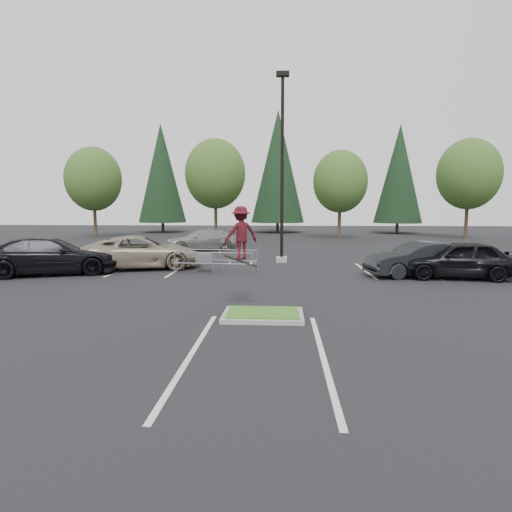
# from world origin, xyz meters

# --- Properties ---
(ground) EXTENTS (120.00, 120.00, 0.00)m
(ground) POSITION_xyz_m (0.00, 0.00, 0.00)
(ground) COLOR black
(ground) RESTS_ON ground
(grass_median) EXTENTS (2.20, 1.60, 0.16)m
(grass_median) POSITION_xyz_m (0.00, 0.00, 0.08)
(grass_median) COLOR gray
(grass_median) RESTS_ON ground
(stall_lines) EXTENTS (22.62, 17.60, 0.01)m
(stall_lines) POSITION_xyz_m (-1.35, 6.02, 0.00)
(stall_lines) COLOR silver
(stall_lines) RESTS_ON ground
(light_pole) EXTENTS (0.70, 0.60, 10.12)m
(light_pole) POSITION_xyz_m (0.50, 12.00, 4.56)
(light_pole) COLOR gray
(light_pole) RESTS_ON ground
(decid_a) EXTENTS (5.44, 5.44, 8.91)m
(decid_a) POSITION_xyz_m (-18.01, 30.03, 5.58)
(decid_a) COLOR #38281C
(decid_a) RESTS_ON ground
(decid_b) EXTENTS (5.89, 5.89, 9.64)m
(decid_b) POSITION_xyz_m (-6.01, 30.53, 6.04)
(decid_b) COLOR #38281C
(decid_b) RESTS_ON ground
(decid_c) EXTENTS (5.12, 5.12, 8.38)m
(decid_c) POSITION_xyz_m (5.99, 29.83, 5.25)
(decid_c) COLOR #38281C
(decid_c) RESTS_ON ground
(decid_d) EXTENTS (5.76, 5.76, 9.43)m
(decid_d) POSITION_xyz_m (17.99, 30.33, 5.91)
(decid_d) COLOR #38281C
(decid_d) RESTS_ON ground
(conif_a) EXTENTS (5.72, 5.72, 13.00)m
(conif_a) POSITION_xyz_m (-14.00, 40.00, 7.10)
(conif_a) COLOR #38281C
(conif_a) RESTS_ON ground
(conif_b) EXTENTS (6.38, 6.38, 14.50)m
(conif_b) POSITION_xyz_m (0.00, 40.50, 7.85)
(conif_b) COLOR #38281C
(conif_b) RESTS_ON ground
(conif_c) EXTENTS (5.50, 5.50, 12.50)m
(conif_c) POSITION_xyz_m (14.00, 39.50, 6.85)
(conif_c) COLOR #38281C
(conif_c) RESTS_ON ground
(cart_corral) EXTENTS (3.78, 1.65, 1.04)m
(cart_corral) POSITION_xyz_m (-2.91, 8.04, 0.65)
(cart_corral) COLOR #92949A
(cart_corral) RESTS_ON ground
(skateboarder) EXTENTS (1.17, 0.97, 1.80)m
(skateboarder) POSITION_xyz_m (-0.71, 1.00, 2.25)
(skateboarder) COLOR black
(skateboarder) RESTS_ON ground
(car_l_tan) EXTENTS (6.36, 4.21, 1.62)m
(car_l_tan) POSITION_xyz_m (-6.50, 9.05, 0.81)
(car_l_tan) COLOR gray
(car_l_tan) RESTS_ON ground
(car_l_black) EXTENTS (6.25, 4.27, 1.68)m
(car_l_black) POSITION_xyz_m (-10.00, 7.00, 0.84)
(car_l_black) COLOR black
(car_l_black) RESTS_ON ground
(car_r_charc) EXTENTS (4.81, 2.47, 1.51)m
(car_r_charc) POSITION_xyz_m (6.50, 7.38, 0.76)
(car_r_charc) COLOR black
(car_r_charc) RESTS_ON ground
(car_r_black) EXTENTS (4.97, 2.42, 1.64)m
(car_r_black) POSITION_xyz_m (8.00, 7.00, 0.82)
(car_r_black) COLOR black
(car_r_black) RESTS_ON ground
(car_far_silver) EXTENTS (5.59, 4.06, 1.50)m
(car_far_silver) POSITION_xyz_m (-5.00, 18.00, 0.75)
(car_far_silver) COLOR gray
(car_far_silver) RESTS_ON ground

